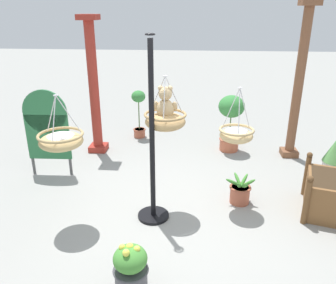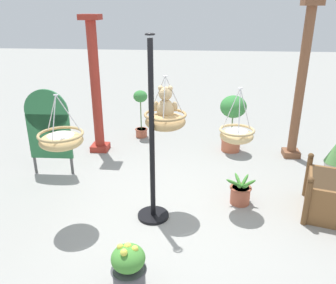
{
  "view_description": "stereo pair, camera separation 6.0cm",
  "coord_description": "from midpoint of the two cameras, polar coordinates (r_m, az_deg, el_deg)",
  "views": [
    {
      "loc": [
        0.33,
        -4.21,
        2.77
      ],
      "look_at": [
        -0.03,
        0.05,
        1.08
      ],
      "focal_mm": 36.55,
      "sensor_mm": 36.0,
      "label": 1
    },
    {
      "loc": [
        0.39,
        -4.2,
        2.77
      ],
      "look_at": [
        -0.03,
        0.05,
        1.08
      ],
      "focal_mm": 36.55,
      "sensor_mm": 36.0,
      "label": 2
    }
  ],
  "objects": [
    {
      "name": "hanging_basket_right_low",
      "position": [
        4.81,
        11.73,
        1.21
      ],
      "size": [
        0.49,
        0.49,
        0.77
      ],
      "color": "tan"
    },
    {
      "name": "potted_plant_fern_front",
      "position": [
        7.68,
        -4.34,
        5.21
      ],
      "size": [
        0.31,
        0.31,
        1.08
      ],
      "color": "#AD563D",
      "rests_on": "ground"
    },
    {
      "name": "greenhouse_pillar_left",
      "position": [
        6.87,
        -11.71,
        8.6
      ],
      "size": [
        0.36,
        0.36,
        2.66
      ],
      "color": "#9E2D23",
      "rests_on": "ground"
    },
    {
      "name": "display_pole_central",
      "position": [
        4.58,
        -2.24,
        -4.18
      ],
      "size": [
        0.44,
        0.44,
        2.49
      ],
      "color": "black",
      "rests_on": "ground"
    },
    {
      "name": "potted_plant_bushy_green",
      "position": [
        5.31,
        12.3,
        -8.24
      ],
      "size": [
        0.46,
        0.45,
        0.43
      ],
      "color": "#AD563D",
      "rests_on": "ground"
    },
    {
      "name": "potted_plant_flowering_red",
      "position": [
        6.98,
        10.97,
        4.1
      ],
      "size": [
        0.52,
        0.52,
        1.16
      ],
      "color": "#BC6042",
      "rests_on": "ground"
    },
    {
      "name": "display_sign_board",
      "position": [
        6.14,
        -19.08,
        2.57
      ],
      "size": [
        0.75,
        0.07,
        1.52
      ],
      "color": "#286B3D",
      "rests_on": "ground"
    },
    {
      "name": "hanging_basket_with_teddy",
      "position": [
        4.58,
        -0.07,
        3.63
      ],
      "size": [
        0.57,
        0.57,
        0.73
      ],
      "color": "tan"
    },
    {
      "name": "greenhouse_pillar_right",
      "position": [
        6.87,
        21.45,
        8.56
      ],
      "size": [
        0.33,
        0.33,
        2.89
      ],
      "color": "brown",
      "rests_on": "ground"
    },
    {
      "name": "wooden_planter_box",
      "position": [
        5.42,
        26.0,
        -7.97
      ],
      "size": [
        0.96,
        1.07,
        0.72
      ],
      "color": "brown",
      "rests_on": "ground"
    },
    {
      "name": "teddy_bear",
      "position": [
        4.55,
        -0.04,
        6.18
      ],
      "size": [
        0.32,
        0.28,
        0.46
      ],
      "color": "tan"
    },
    {
      "name": "ground_plane",
      "position": [
        5.05,
        0.62,
        -11.72
      ],
      "size": [
        40.0,
        40.0,
        0.0
      ],
      "primitive_type": "plane",
      "color": "gray"
    },
    {
      "name": "hanging_basket_left_high",
      "position": [
        4.51,
        -17.02,
        0.38
      ],
      "size": [
        0.58,
        0.58,
        0.7
      ],
      "color": "tan"
    },
    {
      "name": "potted_plant_tall_leafy",
      "position": [
        3.74,
        -6.09,
        -20.24
      ],
      "size": [
        0.37,
        0.37,
        0.59
      ],
      "color": "#4C4C51",
      "rests_on": "ground"
    }
  ]
}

